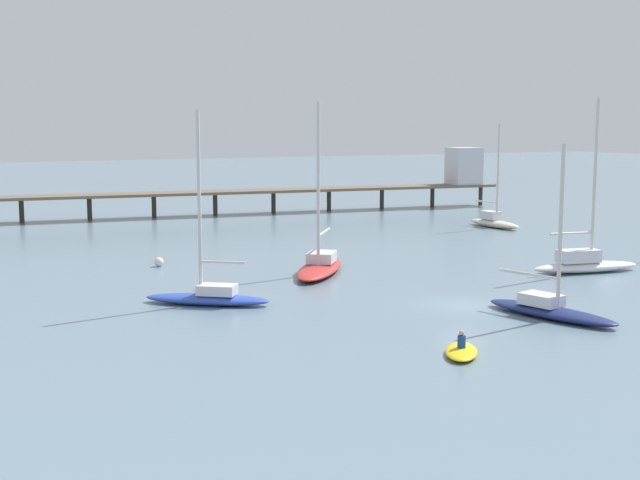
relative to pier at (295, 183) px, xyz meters
name	(u,v)px	position (x,y,z in m)	size (l,w,h in m)	color
ground_plane	(462,305)	(-12.78, -49.50, -3.40)	(400.00, 400.00, 0.00)	slate
pier	(295,183)	(0.00, 0.00, 0.00)	(76.69, 12.49, 7.25)	brown
sailboat_navy	(549,307)	(-10.43, -53.93, -2.84)	(3.78, 8.02, 9.14)	navy
sailboat_red	(320,264)	(-15.31, -36.69, -2.77)	(7.58, 8.79, 11.61)	red
sailboat_cream	(494,220)	(11.52, -21.59, -2.70)	(1.91, 6.93, 10.15)	beige
sailboat_blue	(209,293)	(-25.44, -42.82, -2.75)	(6.90, 5.82, 10.90)	#2D4CB7
sailboat_white	(584,261)	(1.07, -44.61, -2.64)	(8.18, 3.39, 11.88)	white
dinghy_yellow	(461,351)	(-18.96, -57.82, -3.20)	(2.99, 3.33, 1.14)	yellow
mooring_buoy_inner	(159,262)	(-24.45, -29.19, -3.06)	(0.67, 0.67, 0.67)	silver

